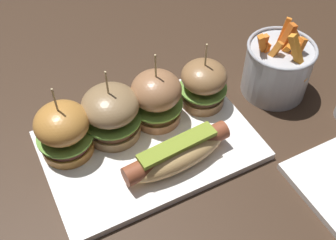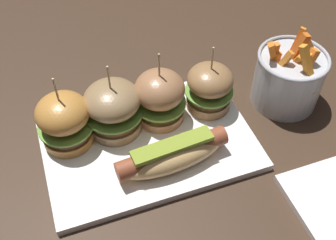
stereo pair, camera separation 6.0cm
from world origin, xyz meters
name	(u,v)px [view 2 (the right image)]	position (x,y,z in m)	size (l,w,h in m)	color
ground_plane	(149,146)	(0.00, 0.00, 0.00)	(3.00, 3.00, 0.00)	#382619
platter_main	(149,143)	(0.00, 0.00, 0.01)	(0.36, 0.24, 0.01)	white
hot_dog	(172,154)	(0.02, -0.06, 0.04)	(0.19, 0.07, 0.05)	tan
slider_far_left	(64,120)	(-0.13, 0.05, 0.06)	(0.09, 0.09, 0.14)	#BA7C36
slider_center_left	(113,108)	(-0.05, 0.05, 0.06)	(0.10, 0.10, 0.14)	olive
slider_center_right	(160,97)	(0.04, 0.05, 0.06)	(0.09, 0.09, 0.14)	#9B6A46
slider_far_right	(209,87)	(0.13, 0.04, 0.06)	(0.09, 0.09, 0.13)	olive
fries_bucket	(288,78)	(0.28, 0.02, 0.06)	(0.13, 0.13, 0.15)	#B7BABF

